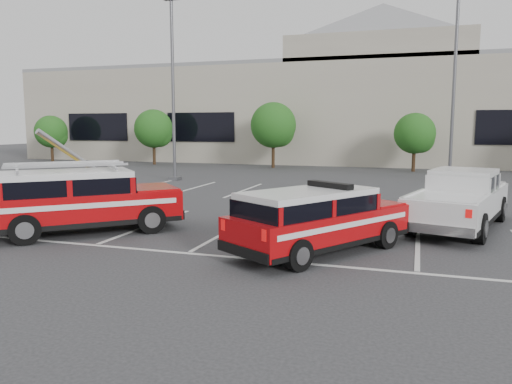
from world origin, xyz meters
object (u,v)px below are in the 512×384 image
tree_left (155,130)px  light_pole_mid (454,88)px  tree_far_left (52,133)px  ladder_suv (82,205)px  tree_mid_right (416,135)px  utility_rig (57,194)px  fire_chief_suv (318,225)px  tree_mid_left (275,127)px  light_pole_left (173,89)px  white_pickup (459,205)px  convention_building (360,107)px

tree_left → light_pole_mid: size_ratio=0.43×
tree_far_left → ladder_suv: tree_far_left is taller
tree_mid_right → utility_rig: tree_mid_right is taller
utility_rig → fire_chief_suv: bearing=6.7°
tree_mid_left → fire_chief_suv: bearing=-71.6°
tree_far_left → fire_chief_suv: (27.94, -23.80, -1.79)m
light_pole_left → white_pickup: (14.58, -9.41, -4.48)m
tree_mid_right → light_pole_mid: bearing=-72.5°
convention_building → tree_mid_left: size_ratio=12.38×
tree_far_left → light_pole_mid: (31.91, -6.05, 2.68)m
tree_far_left → tree_mid_left: bearing=0.0°
tree_mid_left → tree_mid_right: bearing=-0.0°
tree_mid_right → fire_chief_suv: size_ratio=0.78×
tree_mid_right → light_pole_left: size_ratio=0.39×
white_pickup → ladder_suv: bearing=-143.2°
tree_mid_left → light_pole_mid: (11.91, -6.05, 2.14)m
tree_mid_left → fire_chief_suv: 25.20m
tree_mid_right → light_pole_mid: (1.91, -6.05, 2.68)m
convention_building → white_pickup: convention_building is taller
convention_building → fire_chief_suv: size_ratio=11.71×
white_pickup → ladder_suv: (-10.57, -4.19, 0.12)m
light_pole_mid → fire_chief_suv: size_ratio=2.00×
tree_left → tree_mid_left: tree_mid_left is taller
convention_building → tree_mid_right: bearing=-63.4°
tree_far_left → light_pole_left: bearing=-30.7°
tree_mid_right → tree_mid_left: bearing=180.0°
tree_mid_right → light_pole_left: bearing=-142.5°
convention_building → fire_chief_suv: bearing=-85.2°
tree_mid_left → utility_rig: bearing=-96.9°
convention_building → tree_mid_left: (-5.09, -9.82, -1.68)m
tree_mid_left → white_pickup: bearing=-59.4°
tree_far_left → utility_rig: (17.51, -20.64, -1.90)m
tree_left → fire_chief_suv: bearing=-53.0°
fire_chief_suv → ladder_suv: 7.02m
tree_far_left → tree_mid_left: size_ratio=0.82×
light_pole_left → ladder_suv: (4.01, -13.60, -4.36)m
light_pole_left → utility_rig: 11.56m
convention_building → light_pole_left: convention_building is taller
light_pole_mid → white_pickup: 14.14m
tree_left → utility_rig: (7.51, -20.64, -2.17)m
tree_left → tree_mid_right: bearing=-0.0°
tree_far_left → light_pole_left: light_pole_left is taller
convention_building → tree_mid_left: convention_building is taller
tree_far_left → tree_left: 10.00m
tree_left → white_pickup: bearing=-42.2°
light_pole_mid → ladder_suv: (-10.99, -17.60, -4.36)m
tree_far_left → tree_left: size_ratio=0.90×
tree_mid_right → ladder_suv: (-9.08, -23.64, -1.67)m
tree_mid_right → convention_building: bearing=116.6°
tree_mid_left → utility_rig: 20.94m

